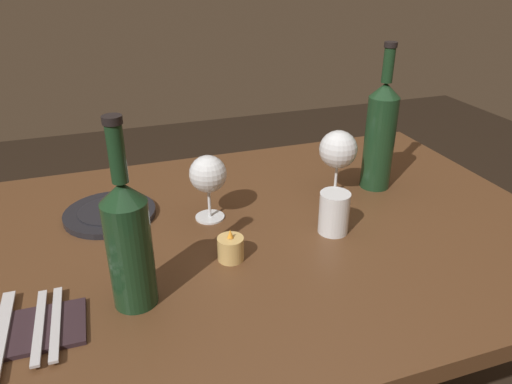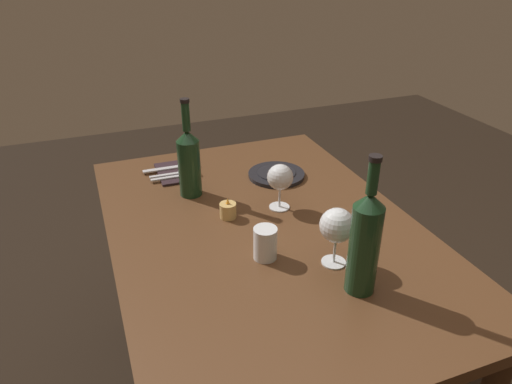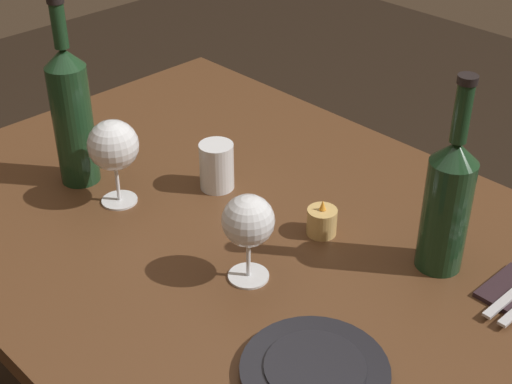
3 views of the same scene
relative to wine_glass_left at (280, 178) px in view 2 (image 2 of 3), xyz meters
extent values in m
cube|color=#56351E|center=(-0.09, 0.09, -0.12)|extent=(1.30, 0.90, 0.04)
cylinder|color=#412816|center=(0.49, -0.29, -0.49)|extent=(0.06, 0.06, 0.70)
cylinder|color=#412816|center=(0.49, 0.47, -0.49)|extent=(0.06, 0.06, 0.70)
cylinder|color=white|center=(0.00, 0.00, -0.10)|extent=(0.07, 0.07, 0.00)
cylinder|color=white|center=(0.00, 0.00, -0.07)|extent=(0.01, 0.01, 0.07)
sphere|color=white|center=(0.00, 0.00, 0.00)|extent=(0.08, 0.08, 0.08)
cylinder|color=#42070F|center=(0.00, 0.00, 0.00)|extent=(0.06, 0.06, 0.02)
cylinder|color=white|center=(-0.32, -0.02, -0.10)|extent=(0.07, 0.07, 0.00)
cylinder|color=white|center=(-0.32, -0.02, -0.06)|extent=(0.01, 0.01, 0.08)
sphere|color=white|center=(-0.32, -0.02, 0.01)|extent=(0.09, 0.09, 0.09)
cylinder|color=#42070F|center=(-0.32, -0.02, 0.01)|extent=(0.07, 0.07, 0.03)
cylinder|color=#19381E|center=(-0.44, -0.03, 0.01)|extent=(0.07, 0.07, 0.23)
cone|color=#19381E|center=(-0.44, -0.03, 0.15)|extent=(0.07, 0.07, 0.03)
cylinder|color=#19381E|center=(-0.44, -0.03, 0.20)|extent=(0.03, 0.03, 0.08)
cylinder|color=black|center=(-0.44, -0.03, 0.25)|extent=(0.03, 0.03, 0.01)
cylinder|color=#19381E|center=(0.19, 0.24, -0.01)|extent=(0.08, 0.08, 0.19)
cone|color=#19381E|center=(0.19, 0.24, 0.11)|extent=(0.08, 0.08, 0.03)
cylinder|color=#19381E|center=(0.19, 0.24, 0.17)|extent=(0.03, 0.03, 0.09)
cylinder|color=black|center=(0.19, 0.24, 0.22)|extent=(0.03, 0.03, 0.01)
cylinder|color=white|center=(-0.24, 0.14, -0.06)|extent=(0.06, 0.06, 0.09)
cylinder|color=silver|center=(-0.24, 0.14, -0.08)|extent=(0.06, 0.06, 0.05)
cylinder|color=#DBB266|center=(0.00, 0.17, -0.08)|extent=(0.05, 0.05, 0.05)
cylinder|color=white|center=(0.00, 0.17, -0.09)|extent=(0.04, 0.04, 0.03)
cone|color=#F99E2D|center=(0.00, 0.17, -0.05)|extent=(0.01, 0.01, 0.02)
cylinder|color=black|center=(0.21, -0.08, -0.10)|extent=(0.21, 0.21, 0.01)
cylinder|color=black|center=(0.21, -0.08, -0.09)|extent=(0.14, 0.14, 0.00)
cube|color=#2D1E23|center=(0.37, 0.27, -0.10)|extent=(0.19, 0.11, 0.01)
cube|color=silver|center=(0.35, 0.27, -0.10)|extent=(0.02, 0.18, 0.00)
cube|color=silver|center=(0.32, 0.27, -0.10)|extent=(0.02, 0.18, 0.00)
cube|color=silver|center=(0.40, 0.27, -0.10)|extent=(0.02, 0.21, 0.00)
camera|label=1|loc=(0.21, 0.94, 0.44)|focal=34.09mm
camera|label=2|loc=(-1.22, 0.54, 0.66)|focal=33.43mm
camera|label=3|loc=(0.67, -0.64, 0.65)|focal=52.41mm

